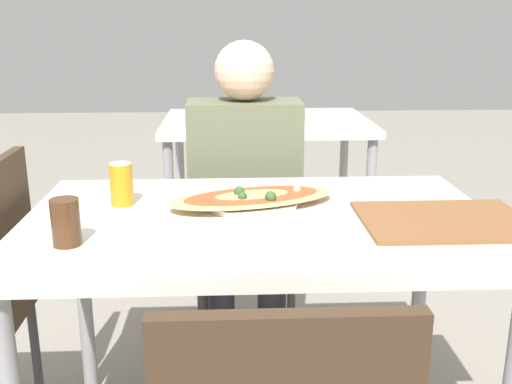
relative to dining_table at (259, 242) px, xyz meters
name	(u,v)px	position (x,y,z in m)	size (l,w,h in m)	color
dining_table	(259,242)	(0.00, 0.00, 0.00)	(1.29, 0.81, 0.76)	silver
chair_far_seated	(244,218)	(-0.02, 0.74, -0.18)	(0.40, 0.40, 0.91)	#3F2D1E
person_seated	(245,176)	(-0.02, 0.62, 0.03)	(0.42, 0.25, 1.21)	#2D2D38
pizza_main	(252,199)	(-0.02, 0.10, 0.10)	(0.53, 0.34, 0.06)	white
soda_can	(121,184)	(-0.39, 0.12, 0.14)	(0.07, 0.07, 0.12)	orange
drink_glass	(66,222)	(-0.47, -0.20, 0.13)	(0.07, 0.07, 0.11)	#4C2D19
serving_tray	(445,220)	(0.49, -0.08, 0.08)	(0.44, 0.33, 0.01)	brown
background_table	(259,130)	(0.09, 1.64, 0.02)	(1.10, 0.80, 0.88)	silver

